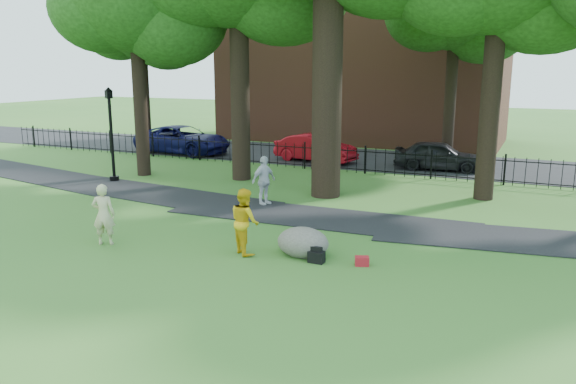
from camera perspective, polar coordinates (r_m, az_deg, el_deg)
The scene contains 15 objects.
ground at distance 15.30m, azimuth -5.70°, elevation -5.74°, with size 120.00×120.00×0.00m, color #326724.
footpath at distance 18.24m, azimuth 3.25°, elevation -2.67°, with size 36.00×2.60×0.03m, color black.
street at distance 29.82m, azimuth 10.06°, elevation 3.16°, with size 80.00×7.00×0.02m, color black.
iron_fence at distance 25.93m, azimuth 7.83°, elevation 3.17°, with size 44.00×0.04×1.20m.
brick_building at distance 38.25m, azimuth 7.64°, elevation 14.31°, with size 18.00×8.00×12.00m, color brown.
woman at distance 16.15m, azimuth -18.23°, elevation -2.18°, with size 0.62×0.41×1.71m, color #C7BD89.
man at distance 14.67m, azimuth -4.41°, elevation -2.97°, with size 0.85×0.66×1.74m, color gold.
pedestrian at distance 19.78m, azimuth -2.48°, elevation 1.16°, with size 1.03×0.43×1.76m, color silver.
boulder at distance 14.59m, azimuth 1.53°, elevation -4.93°, with size 1.38×1.04×0.81m, color gray.
lamppost at distance 24.90m, azimuth -17.49°, elevation 5.47°, with size 0.40×0.40×3.99m.
backpack at distance 14.15m, azimuth 2.90°, elevation -6.61°, with size 0.40×0.25×0.30m, color black.
red_bag at distance 14.05m, azimuth 7.52°, elevation -6.98°, with size 0.34×0.21×0.23m, color maroon.
red_sedan at distance 28.98m, azimuth 2.80°, elevation 4.48°, with size 1.50×4.29×1.41m, color #9E0C15.
navy_van at distance 32.33m, azimuth -10.64°, elevation 5.25°, with size 2.58×5.59×1.55m, color #0D0E44.
grey_car at distance 27.54m, azimuth 15.04°, elevation 3.61°, with size 1.65×4.10×1.40m, color black.
Camera 1 is at (7.43, -12.48, 4.80)m, focal length 35.00 mm.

